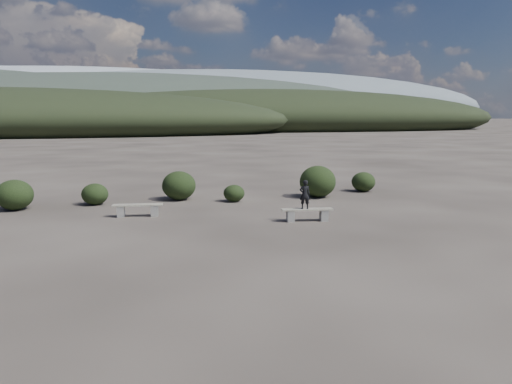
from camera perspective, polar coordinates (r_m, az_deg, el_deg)
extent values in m
plane|color=#2D2723|center=(12.70, 3.66, -7.24)|extent=(1200.00, 1200.00, 0.00)
cube|color=gray|center=(17.99, -15.19, -2.16)|extent=(0.28, 0.36, 0.38)
cube|color=gray|center=(17.87, -11.52, -2.10)|extent=(0.28, 0.36, 0.38)
cube|color=gray|center=(17.88, -13.39, -1.45)|extent=(1.76, 0.58, 0.05)
cube|color=gray|center=(16.63, 3.95, -2.76)|extent=(0.28, 0.36, 0.38)
cube|color=gray|center=(16.86, 7.75, -2.66)|extent=(0.28, 0.36, 0.38)
cube|color=gray|center=(16.70, 5.87, -1.99)|extent=(1.74, 0.61, 0.05)
imported|color=black|center=(16.59, 5.60, -0.28)|extent=(0.39, 0.29, 0.97)
ellipsoid|color=black|center=(20.72, -17.94, -0.23)|extent=(1.04, 1.04, 0.85)
ellipsoid|color=black|center=(21.11, -8.80, 0.74)|extent=(1.41, 1.41, 1.21)
ellipsoid|color=black|center=(20.47, -2.53, -0.14)|extent=(0.87, 0.87, 0.69)
ellipsoid|color=black|center=(21.69, 7.06, 1.20)|extent=(1.56, 1.56, 1.37)
ellipsoid|color=black|center=(23.72, 12.18, 1.15)|extent=(1.09, 1.09, 0.91)
ellipsoid|color=black|center=(20.67, -25.88, -0.30)|extent=(1.35, 1.35, 1.14)
ellipsoid|color=black|center=(103.75, -26.76, 7.31)|extent=(110.00, 40.00, 12.00)
ellipsoid|color=black|center=(127.64, 2.98, 8.50)|extent=(120.00, 44.00, 14.00)
ellipsoid|color=#2B352B|center=(171.63, -13.66, 9.05)|extent=(190.00, 64.00, 24.00)
ellipsoid|color=slate|center=(320.28, -1.47, 9.80)|extent=(340.00, 110.00, 44.00)
ellipsoid|color=#97A0AA|center=(412.51, -18.68, 9.47)|extent=(460.00, 140.00, 56.00)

